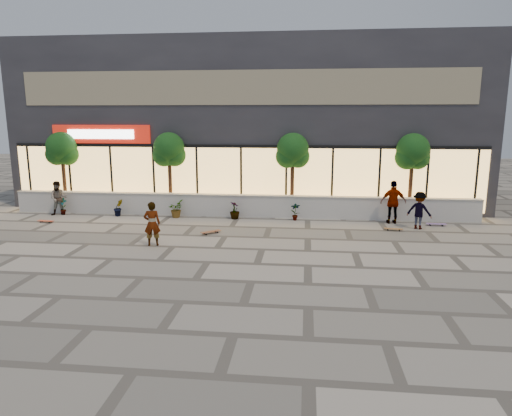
# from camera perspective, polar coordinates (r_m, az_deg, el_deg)

# --- Properties ---
(ground) EXTENTS (80.00, 80.00, 0.00)m
(ground) POSITION_cam_1_polar(r_m,az_deg,el_deg) (15.05, -6.11, -6.75)
(ground) COLOR #A29A8C
(ground) RESTS_ON ground
(planter_wall) EXTENTS (22.00, 0.42, 1.04)m
(planter_wall) POSITION_cam_1_polar(r_m,az_deg,el_deg) (21.60, -2.20, 0.32)
(planter_wall) COLOR silver
(planter_wall) RESTS_ON ground
(retail_building) EXTENTS (24.00, 9.17, 8.50)m
(retail_building) POSITION_cam_1_polar(r_m,az_deg,el_deg) (26.63, -0.51, 10.49)
(retail_building) COLOR #28272D
(retail_building) RESTS_ON ground
(shrub_a) EXTENTS (0.43, 0.29, 0.81)m
(shrub_a) POSITION_cam_1_polar(r_m,az_deg,el_deg) (23.88, -23.02, 0.19)
(shrub_a) COLOR #143C13
(shrub_a) RESTS_ON ground
(shrub_b) EXTENTS (0.57, 0.57, 0.81)m
(shrub_b) POSITION_cam_1_polar(r_m,az_deg,el_deg) (22.65, -16.83, 0.05)
(shrub_b) COLOR #143C13
(shrub_b) RESTS_ON ground
(shrub_c) EXTENTS (0.68, 0.77, 0.81)m
(shrub_c) POSITION_cam_1_polar(r_m,az_deg,el_deg) (21.71, -10.01, -0.11)
(shrub_c) COLOR #143C13
(shrub_c) RESTS_ON ground
(shrub_d) EXTENTS (0.64, 0.64, 0.81)m
(shrub_d) POSITION_cam_1_polar(r_m,az_deg,el_deg) (21.10, -2.68, -0.28)
(shrub_d) COLOR #143C13
(shrub_d) RESTS_ON ground
(shrub_e) EXTENTS (0.46, 0.35, 0.81)m
(shrub_e) POSITION_cam_1_polar(r_m,az_deg,el_deg) (20.86, 4.94, -0.44)
(shrub_e) COLOR #143C13
(shrub_e) RESTS_ON ground
(tree_west) EXTENTS (1.60, 1.50, 3.92)m
(tree_west) POSITION_cam_1_polar(r_m,az_deg,el_deg) (24.88, -23.11, 6.61)
(tree_west) COLOR #472819
(tree_west) RESTS_ON ground
(tree_midwest) EXTENTS (1.60, 1.50, 3.92)m
(tree_midwest) POSITION_cam_1_polar(r_m,az_deg,el_deg) (22.72, -10.82, 6.95)
(tree_midwest) COLOR #472819
(tree_midwest) RESTS_ON ground
(tree_mideast) EXTENTS (1.60, 1.50, 3.92)m
(tree_mideast) POSITION_cam_1_polar(r_m,az_deg,el_deg) (21.74, 4.60, 6.92)
(tree_mideast) COLOR #472819
(tree_mideast) RESTS_ON ground
(tree_east) EXTENTS (1.60, 1.50, 3.92)m
(tree_east) POSITION_cam_1_polar(r_m,az_deg,el_deg) (22.27, 18.99, 6.44)
(tree_east) COLOR #472819
(tree_east) RESTS_ON ground
(skater_center) EXTENTS (0.67, 0.52, 1.64)m
(skater_center) POSITION_cam_1_polar(r_m,az_deg,el_deg) (17.09, -12.86, -1.93)
(skater_center) COLOR white
(skater_center) RESTS_ON ground
(skater_left) EXTENTS (0.96, 0.85, 1.64)m
(skater_left) POSITION_cam_1_polar(r_m,az_deg,el_deg) (23.72, -23.45, 1.11)
(skater_left) COLOR tan
(skater_left) RESTS_ON ground
(skater_right_near) EXTENTS (1.15, 0.55, 1.91)m
(skater_right_near) POSITION_cam_1_polar(r_m,az_deg,el_deg) (20.96, 16.79, 0.70)
(skater_right_near) COLOR silver
(skater_right_near) RESTS_ON ground
(skater_right_far) EXTENTS (1.18, 0.99, 1.58)m
(skater_right_far) POSITION_cam_1_polar(r_m,az_deg,el_deg) (20.32, 19.74, -0.29)
(skater_right_far) COLOR maroon
(skater_right_far) RESTS_ON ground
(skateboard_center) EXTENTS (0.78, 0.74, 0.10)m
(skateboard_center) POSITION_cam_1_polar(r_m,az_deg,el_deg) (18.57, -5.66, -2.96)
(skateboard_center) COLOR brown
(skateboard_center) RESTS_ON ground
(skateboard_left) EXTENTS (0.76, 0.28, 0.09)m
(skateboard_left) POSITION_cam_1_polar(r_m,az_deg,el_deg) (22.47, -24.80, -1.48)
(skateboard_left) COLOR #BB3D23
(skateboard_left) RESTS_ON ground
(skateboard_right_near) EXTENTS (0.77, 0.30, 0.09)m
(skateboard_right_near) POSITION_cam_1_polar(r_m,az_deg,el_deg) (19.81, 16.82, -2.51)
(skateboard_right_near) COLOR brown
(skateboard_right_near) RESTS_ON ground
(skateboard_right_far) EXTENTS (0.84, 0.27, 0.10)m
(skateboard_right_far) POSITION_cam_1_polar(r_m,az_deg,el_deg) (21.28, 21.60, -1.87)
(skateboard_right_far) COLOR #76579F
(skateboard_right_far) RESTS_ON ground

